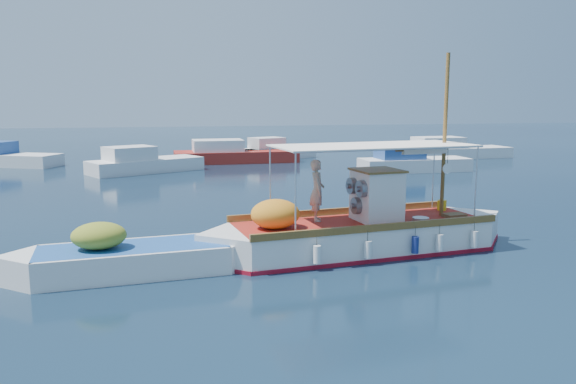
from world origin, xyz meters
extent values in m
plane|color=black|center=(0.00, 0.00, 0.00)|extent=(160.00, 160.00, 0.00)
cube|color=white|center=(0.68, 0.00, 0.33)|extent=(7.40, 3.17, 1.05)
cube|color=white|center=(-2.88, -0.40, 0.33)|extent=(2.38, 2.38, 1.05)
cube|color=white|center=(4.25, 0.39, 0.33)|extent=(2.38, 2.38, 1.05)
cube|color=maroon|center=(0.68, 0.00, 0.02)|extent=(7.50, 3.26, 0.17)
cube|color=#A02318|center=(0.68, 0.00, 0.84)|extent=(7.38, 2.98, 0.06)
cube|color=brown|center=(0.55, 1.19, 0.96)|extent=(7.24, 0.90, 0.19)
cube|color=brown|center=(0.82, -1.20, 0.96)|extent=(7.24, 0.90, 0.19)
cube|color=white|center=(1.16, 0.05, 1.58)|extent=(1.28, 1.36, 1.44)
cube|color=brown|center=(1.16, 0.05, 2.32)|extent=(1.38, 1.47, 0.06)
cylinder|color=slate|center=(0.57, -0.32, 1.87)|extent=(0.26, 0.50, 0.48)
cylinder|color=slate|center=(0.51, 0.28, 1.87)|extent=(0.26, 0.50, 0.48)
cylinder|color=slate|center=(0.54, -0.02, 1.34)|extent=(0.26, 0.50, 0.48)
cylinder|color=brown|center=(3.35, 0.29, 3.25)|extent=(0.13, 0.13, 4.78)
cylinder|color=brown|center=(2.59, 0.21, 2.87)|extent=(1.72, 0.27, 0.08)
cylinder|color=silver|center=(-1.81, 0.78, 1.94)|extent=(0.05, 0.05, 2.15)
cylinder|color=silver|center=(-1.58, -1.32, 1.94)|extent=(0.05, 0.05, 2.15)
cylinder|color=silver|center=(3.61, 1.38, 1.94)|extent=(0.05, 0.05, 2.15)
cylinder|color=silver|center=(3.84, -0.71, 1.94)|extent=(0.05, 0.05, 2.15)
cube|color=white|center=(1.02, 0.03, 3.03)|extent=(5.86, 2.91, 0.04)
ellipsoid|color=orange|center=(-1.88, -0.29, 1.26)|extent=(1.46, 1.28, 0.80)
cube|color=yellow|center=(1.86, 0.66, 1.05)|extent=(0.26, 0.20, 0.38)
cylinder|color=yellow|center=(3.75, 1.01, 1.02)|extent=(0.32, 0.32, 0.33)
cube|color=brown|center=(3.58, -0.07, 0.92)|extent=(0.67, 0.50, 0.11)
cylinder|color=#B2B2B2|center=(2.36, -0.35, 0.92)|extent=(0.53, 0.53, 0.11)
cylinder|color=white|center=(2.89, -0.77, 2.42)|extent=(0.29, 0.06, 0.29)
cylinder|color=white|center=(-1.07, -1.55, 0.43)|extent=(0.21, 0.21, 0.46)
cylinder|color=navy|center=(1.78, -1.23, 0.43)|extent=(0.21, 0.21, 0.46)
cylinder|color=white|center=(3.68, -1.02, 0.43)|extent=(0.21, 0.21, 0.46)
imported|color=#ABA08D|center=(-0.53, 0.38, 1.75)|extent=(0.54, 0.71, 1.76)
cube|color=white|center=(-5.59, -0.71, 0.25)|extent=(4.73, 2.19, 0.90)
cube|color=white|center=(-7.88, -0.91, 0.25)|extent=(1.79, 1.79, 0.90)
cube|color=white|center=(-3.30, -0.51, 0.25)|extent=(1.79, 1.79, 0.90)
cube|color=#215198|center=(-5.59, -0.71, 0.68)|extent=(4.71, 1.99, 0.05)
ellipsoid|color=olive|center=(-6.38, -0.78, 1.03)|extent=(1.41, 1.19, 0.66)
cube|color=silver|center=(-5.64, 19.99, 0.30)|extent=(7.07, 5.16, 1.00)
cube|color=silver|center=(-6.54, 19.54, 1.20)|extent=(3.31, 3.03, 0.80)
cube|color=#A0241A|center=(0.43, 24.19, 0.30)|extent=(8.52, 2.87, 1.00)
cube|color=silver|center=(-0.85, 24.18, 1.20)|extent=(3.42, 2.41, 0.80)
cube|color=silver|center=(10.33, 16.61, 0.30)|extent=(6.67, 2.23, 1.00)
cube|color=#284986|center=(9.33, 16.61, 1.20)|extent=(2.67, 1.88, 0.80)
cube|color=silver|center=(16.75, 23.42, 0.30)|extent=(8.76, 2.98, 1.00)
cube|color=silver|center=(15.45, 23.36, 1.20)|extent=(3.55, 2.36, 0.80)
cube|color=silver|center=(-14.79, 25.50, 0.30)|extent=(7.60, 5.25, 1.00)
cube|color=silver|center=(3.72, 25.98, 0.30)|extent=(6.13, 3.92, 1.00)
cube|color=silver|center=(2.91, 25.67, 1.20)|extent=(2.77, 2.41, 0.80)
camera|label=1|loc=(-4.91, -14.79, 4.29)|focal=35.00mm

